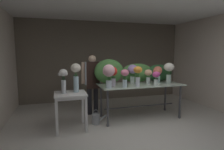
{
  "coord_description": "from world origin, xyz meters",
  "views": [
    {
      "loc": [
        -1.56,
        -2.72,
        1.65
      ],
      "look_at": [
        -0.39,
        1.26,
        1.14
      ],
      "focal_mm": 29.79,
      "sensor_mm": 36.0,
      "label": 1
    }
  ],
  "objects_px": {
    "vase_blush_snapdragons": "(109,73)",
    "watering_can": "(96,119)",
    "vase_coral_peonies": "(157,73)",
    "vase_fuchsia_lilies": "(156,77)",
    "vase_sunset_anemones": "(138,74)",
    "vase_peach_freesia": "(148,75)",
    "vase_rosy_carnations": "(125,76)",
    "side_table_white": "(70,98)",
    "display_table_glass": "(140,89)",
    "vase_lilac_dahlias": "(133,71)",
    "vase_ivory_tulips": "(169,70)",
    "vase_cream_lisianthus_tall": "(76,75)",
    "vase_white_roses_tall": "(63,79)",
    "vase_scarlet_hydrangea": "(113,75)",
    "florist": "(92,78)"
  },
  "relations": [
    {
      "from": "vase_blush_snapdragons",
      "to": "watering_can",
      "type": "height_order",
      "value": "vase_blush_snapdragons"
    },
    {
      "from": "vase_coral_peonies",
      "to": "vase_fuchsia_lilies",
      "type": "distance_m",
      "value": 0.48
    },
    {
      "from": "vase_sunset_anemones",
      "to": "vase_blush_snapdragons",
      "type": "bearing_deg",
      "value": -178.54
    },
    {
      "from": "vase_blush_snapdragons",
      "to": "vase_peach_freesia",
      "type": "height_order",
      "value": "vase_blush_snapdragons"
    },
    {
      "from": "vase_coral_peonies",
      "to": "watering_can",
      "type": "distance_m",
      "value": 1.97
    },
    {
      "from": "vase_rosy_carnations",
      "to": "side_table_white",
      "type": "bearing_deg",
      "value": 178.27
    },
    {
      "from": "vase_coral_peonies",
      "to": "vase_blush_snapdragons",
      "type": "xyz_separation_m",
      "value": [
        -1.43,
        -0.39,
        0.08
      ]
    },
    {
      "from": "display_table_glass",
      "to": "vase_blush_snapdragons",
      "type": "distance_m",
      "value": 1.04
    },
    {
      "from": "vase_lilac_dahlias",
      "to": "vase_rosy_carnations",
      "type": "relative_size",
      "value": 1.18
    },
    {
      "from": "side_table_white",
      "to": "vase_lilac_dahlias",
      "type": "bearing_deg",
      "value": 13.21
    },
    {
      "from": "vase_fuchsia_lilies",
      "to": "display_table_glass",
      "type": "bearing_deg",
      "value": 135.98
    },
    {
      "from": "display_table_glass",
      "to": "vase_ivory_tulips",
      "type": "xyz_separation_m",
      "value": [
        0.76,
        -0.05,
        0.47
      ]
    },
    {
      "from": "display_table_glass",
      "to": "side_table_white",
      "type": "bearing_deg",
      "value": -172.29
    },
    {
      "from": "vase_cream_lisianthus_tall",
      "to": "side_table_white",
      "type": "bearing_deg",
      "value": -154.12
    },
    {
      "from": "vase_peach_freesia",
      "to": "vase_white_roses_tall",
      "type": "relative_size",
      "value": 0.71
    },
    {
      "from": "vase_blush_snapdragons",
      "to": "watering_can",
      "type": "bearing_deg",
      "value": 147.96
    },
    {
      "from": "vase_peach_freesia",
      "to": "vase_white_roses_tall",
      "type": "bearing_deg",
      "value": -173.97
    },
    {
      "from": "vase_scarlet_hydrangea",
      "to": "vase_cream_lisianthus_tall",
      "type": "relative_size",
      "value": 0.73
    },
    {
      "from": "florist",
      "to": "vase_scarlet_hydrangea",
      "type": "height_order",
      "value": "florist"
    },
    {
      "from": "florist",
      "to": "vase_lilac_dahlias",
      "type": "xyz_separation_m",
      "value": [
        0.93,
        -0.47,
        0.2
      ]
    },
    {
      "from": "vase_blush_snapdragons",
      "to": "vase_scarlet_hydrangea",
      "type": "distance_m",
      "value": 0.28
    },
    {
      "from": "florist",
      "to": "vase_rosy_carnations",
      "type": "xyz_separation_m",
      "value": [
        0.58,
        -0.87,
        0.14
      ]
    },
    {
      "from": "vase_white_roses_tall",
      "to": "watering_can",
      "type": "height_order",
      "value": "vase_white_roses_tall"
    },
    {
      "from": "florist",
      "to": "vase_lilac_dahlias",
      "type": "distance_m",
      "value": 1.06
    },
    {
      "from": "vase_coral_peonies",
      "to": "vase_blush_snapdragons",
      "type": "bearing_deg",
      "value": -164.73
    },
    {
      "from": "florist",
      "to": "vase_coral_peonies",
      "type": "distance_m",
      "value": 1.71
    },
    {
      "from": "vase_lilac_dahlias",
      "to": "vase_cream_lisianthus_tall",
      "type": "distance_m",
      "value": 1.47
    },
    {
      "from": "vase_scarlet_hydrangea",
      "to": "vase_white_roses_tall",
      "type": "xyz_separation_m",
      "value": [
        -1.14,
        -0.18,
        -0.03
      ]
    },
    {
      "from": "side_table_white",
      "to": "vase_fuchsia_lilies",
      "type": "distance_m",
      "value": 2.04
    },
    {
      "from": "display_table_glass",
      "to": "vase_white_roses_tall",
      "type": "height_order",
      "value": "vase_white_roses_tall"
    },
    {
      "from": "vase_peach_freesia",
      "to": "vase_ivory_tulips",
      "type": "height_order",
      "value": "vase_ivory_tulips"
    },
    {
      "from": "florist",
      "to": "vase_white_roses_tall",
      "type": "relative_size",
      "value": 3.11
    },
    {
      "from": "vase_rosy_carnations",
      "to": "vase_ivory_tulips",
      "type": "bearing_deg",
      "value": 9.54
    },
    {
      "from": "vase_peach_freesia",
      "to": "vase_sunset_anemones",
      "type": "height_order",
      "value": "vase_sunset_anemones"
    },
    {
      "from": "florist",
      "to": "vase_rosy_carnations",
      "type": "distance_m",
      "value": 1.05
    },
    {
      "from": "florist",
      "to": "vase_scarlet_hydrangea",
      "type": "bearing_deg",
      "value": -60.38
    },
    {
      "from": "vase_blush_snapdragons",
      "to": "vase_fuchsia_lilies",
      "type": "bearing_deg",
      "value": -0.15
    },
    {
      "from": "side_table_white",
      "to": "vase_fuchsia_lilies",
      "type": "height_order",
      "value": "vase_fuchsia_lilies"
    },
    {
      "from": "vase_rosy_carnations",
      "to": "vase_cream_lisianthus_tall",
      "type": "distance_m",
      "value": 1.08
    },
    {
      "from": "vase_peach_freesia",
      "to": "side_table_white",
      "type": "bearing_deg",
      "value": -173.61
    },
    {
      "from": "vase_lilac_dahlias",
      "to": "side_table_white",
      "type": "bearing_deg",
      "value": -166.79
    },
    {
      "from": "vase_white_roses_tall",
      "to": "watering_can",
      "type": "distance_m",
      "value": 1.2
    },
    {
      "from": "side_table_white",
      "to": "florist",
      "type": "height_order",
      "value": "florist"
    },
    {
      "from": "vase_blush_snapdragons",
      "to": "vase_scarlet_hydrangea",
      "type": "xyz_separation_m",
      "value": [
        0.17,
        0.21,
        -0.06
      ]
    },
    {
      "from": "vase_white_roses_tall",
      "to": "vase_sunset_anemones",
      "type": "bearing_deg",
      "value": -0.44
    },
    {
      "from": "vase_fuchsia_lilies",
      "to": "watering_can",
      "type": "xyz_separation_m",
      "value": [
        -1.43,
        0.17,
        -0.94
      ]
    },
    {
      "from": "vase_fuchsia_lilies",
      "to": "vase_cream_lisianthus_tall",
      "type": "relative_size",
      "value": 0.54
    },
    {
      "from": "display_table_glass",
      "to": "vase_lilac_dahlias",
      "type": "distance_m",
      "value": 0.49
    },
    {
      "from": "vase_coral_peonies",
      "to": "vase_blush_snapdragons",
      "type": "height_order",
      "value": "vase_blush_snapdragons"
    },
    {
      "from": "vase_sunset_anemones",
      "to": "display_table_glass",
      "type": "bearing_deg",
      "value": 52.92
    }
  ]
}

